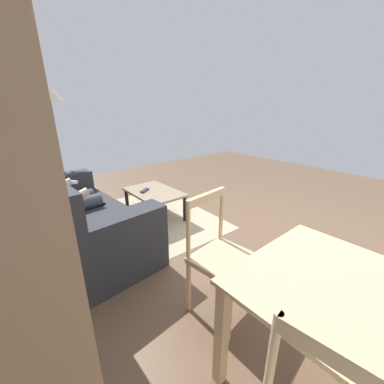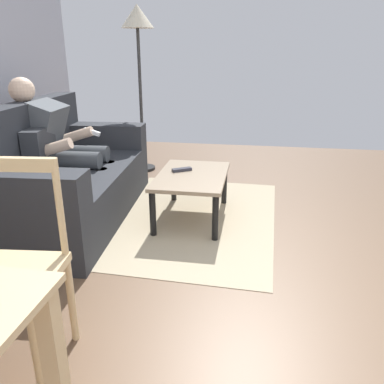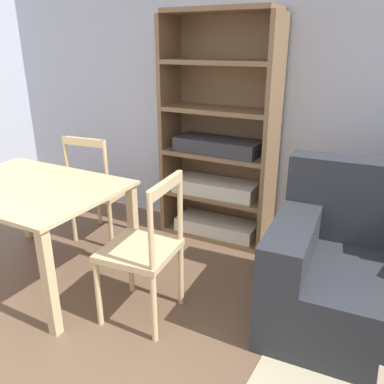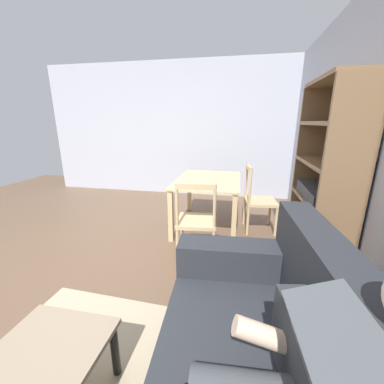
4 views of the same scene
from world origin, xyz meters
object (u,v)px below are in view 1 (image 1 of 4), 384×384
person_lounging (60,196)px  floor_lamp (50,104)px  bookshelf (0,330)px  dining_chair_facing_couch (222,258)px  tv_remote (145,190)px  couch (75,221)px  coffee_table (154,195)px

person_lounging → floor_lamp: floor_lamp is taller
bookshelf → dining_chair_facing_couch: (0.09, -1.26, -0.32)m
person_lounging → tv_remote: bearing=-86.5°
person_lounging → bookshelf: bookshelf is taller
tv_remote → floor_lamp: bearing=-3.2°
couch → tv_remote: size_ratio=11.57×
person_lounging → tv_remote: size_ratio=6.83×
coffee_table → bookshelf: (-1.85, 1.76, 0.44)m
bookshelf → couch: bearing=-21.2°
couch → bookshelf: (-1.70, 0.66, 0.44)m
couch → person_lounging: size_ratio=1.69×
couch → dining_chair_facing_couch: couch is taller
tv_remote → dining_chair_facing_couch: 1.88m
couch → tv_remote: bearing=-77.2°
tv_remote → coffee_table: bearing=-161.3°
bookshelf → tv_remote: bearing=-40.7°
tv_remote → dining_chair_facing_couch: size_ratio=0.18×
tv_remote → person_lounging: bearing=60.7°
tv_remote → bookshelf: size_ratio=0.09×
dining_chair_facing_couch → couch: bearing=20.4°
couch → bookshelf: size_ratio=1.04×
person_lounging → coffee_table: (-0.02, -1.17, -0.26)m
dining_chair_facing_couch → bookshelf: bearing=93.9°
bookshelf → floor_lamp: 3.42m
couch → coffee_table: size_ratio=2.31×
coffee_table → floor_lamp: 2.00m
tv_remote → bookshelf: bearing=106.5°
tv_remote → floor_lamp: 1.86m
couch → person_lounging: 0.31m
person_lounging → coffee_table: size_ratio=1.36×
dining_chair_facing_couch → coffee_table: bearing=-15.9°
tv_remote → floor_lamp: size_ratio=0.09×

